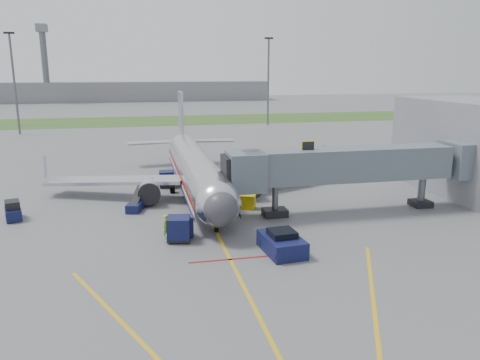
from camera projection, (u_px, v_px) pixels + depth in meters
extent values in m
plane|color=#565659|center=(220.00, 240.00, 37.17)|extent=(400.00, 400.00, 0.00)
cube|color=#2D4C1E|center=(160.00, 121.00, 122.66)|extent=(300.00, 25.00, 0.01)
cube|color=gold|center=(225.00, 249.00, 35.26)|extent=(0.25, 50.00, 0.01)
cube|color=maroon|center=(230.00, 259.00, 33.36)|extent=(6.00, 0.25, 0.01)
cube|color=gold|center=(149.00, 350.00, 22.61)|extent=(9.52, 20.04, 0.01)
cube|color=gold|center=(376.00, 322.00, 25.12)|extent=(9.52, 20.04, 0.01)
cylinder|color=silver|center=(196.00, 169.00, 50.79)|extent=(3.80, 28.00, 3.80)
sphere|color=silver|center=(218.00, 204.00, 37.49)|extent=(3.80, 3.80, 3.80)
sphere|color=#38383D|center=(221.00, 209.00, 36.25)|extent=(2.74, 2.74, 2.74)
cube|color=black|center=(219.00, 199.00, 36.98)|extent=(2.20, 1.20, 0.55)
cone|color=silver|center=(181.00, 145.00, 66.46)|extent=(3.80, 5.00, 3.80)
cube|color=#B7BAC1|center=(181.00, 117.00, 65.06)|extent=(0.35, 4.20, 7.00)
cube|color=#B7BAC1|center=(116.00, 180.00, 49.22)|extent=(15.10, 8.59, 1.13)
cube|color=#B7BAC1|center=(271.00, 173.00, 52.77)|extent=(15.10, 8.59, 1.13)
cylinder|color=silver|center=(149.00, 190.00, 47.16)|extent=(2.10, 3.60, 2.10)
cylinder|color=silver|center=(249.00, 185.00, 49.34)|extent=(2.10, 3.60, 2.10)
cube|color=maroon|center=(213.00, 171.00, 51.27)|extent=(0.05, 28.00, 0.45)
cube|color=navy|center=(214.00, 179.00, 51.48)|extent=(0.05, 28.00, 0.35)
cylinder|color=black|center=(216.00, 228.00, 39.00)|extent=(0.28, 0.70, 0.70)
cylinder|color=black|center=(172.00, 189.00, 51.24)|extent=(0.50, 1.00, 1.00)
cylinder|color=black|center=(219.00, 186.00, 52.33)|extent=(0.50, 1.00, 1.00)
cube|color=slate|center=(348.00, 164.00, 43.57)|extent=(20.00, 3.00, 3.00)
cube|color=slate|center=(245.00, 171.00, 41.56)|extent=(3.20, 3.60, 3.40)
cube|color=black|center=(232.00, 172.00, 41.31)|extent=(1.60, 3.00, 2.80)
cube|color=gold|center=(308.00, 147.00, 42.31)|extent=(1.20, 0.15, 1.00)
cylinder|color=#595B60|center=(275.00, 200.00, 42.81)|extent=(0.56, 0.56, 3.10)
cube|color=black|center=(275.00, 213.00, 43.09)|extent=(2.20, 1.60, 0.70)
cylinder|color=#595B60|center=(422.00, 191.00, 45.95)|extent=(0.70, 0.70, 3.10)
cube|color=black|center=(420.00, 203.00, 46.24)|extent=(1.80, 1.80, 0.60)
cube|color=slate|center=(461.00, 159.00, 46.07)|extent=(3.00, 4.00, 3.40)
cube|color=slate|center=(471.00, 145.00, 51.78)|extent=(10.00, 16.00, 10.00)
cylinder|color=#595B60|center=(15.00, 85.00, 95.07)|extent=(0.44, 0.44, 20.00)
cube|color=black|center=(9.00, 33.00, 92.71)|extent=(2.00, 0.40, 0.40)
cylinder|color=#595B60|center=(268.00, 83.00, 111.32)|extent=(0.44, 0.44, 20.00)
cube|color=black|center=(269.00, 38.00, 108.95)|extent=(2.00, 0.40, 0.40)
cube|color=slate|center=(126.00, 91.00, 195.64)|extent=(120.00, 14.00, 8.00)
cylinder|color=#595B60|center=(45.00, 67.00, 182.30)|extent=(2.40, 2.40, 28.00)
cube|color=slate|center=(42.00, 28.00, 178.94)|extent=(4.00, 4.00, 3.00)
cube|color=#0B0E33|center=(282.00, 244.00, 34.53)|extent=(2.89, 4.35, 1.26)
cube|color=black|center=(282.00, 234.00, 34.34)|extent=(2.00, 2.00, 0.57)
cylinder|color=black|center=(276.00, 256.00, 32.88)|extent=(0.34, 0.94, 0.92)
cylinder|color=black|center=(303.00, 252.00, 33.49)|extent=(0.34, 0.94, 0.92)
cylinder|color=black|center=(262.00, 241.00, 35.65)|extent=(0.34, 0.94, 0.92)
cylinder|color=black|center=(287.00, 238.00, 36.26)|extent=(0.34, 0.94, 0.92)
cube|color=#0B0E33|center=(13.00, 214.00, 42.12)|extent=(1.94, 2.75, 1.00)
cube|color=black|center=(12.00, 205.00, 41.93)|extent=(1.59, 1.86, 0.70)
cylinder|color=black|center=(8.00, 220.00, 41.20)|extent=(0.35, 0.54, 0.50)
cylinder|color=black|center=(20.00, 219.00, 41.66)|extent=(0.35, 0.54, 0.50)
cylinder|color=black|center=(7.00, 215.00, 42.73)|extent=(0.35, 0.54, 0.50)
cylinder|color=black|center=(19.00, 213.00, 43.19)|extent=(0.35, 0.54, 0.50)
cube|color=#0B0E33|center=(181.00, 226.00, 37.50)|extent=(1.97, 1.97, 1.52)
cube|color=black|center=(181.00, 235.00, 37.68)|extent=(2.03, 2.03, 0.12)
cylinder|color=black|center=(178.00, 239.00, 36.89)|extent=(0.30, 0.33, 0.27)
cylinder|color=black|center=(191.00, 237.00, 37.52)|extent=(0.30, 0.33, 0.27)
cylinder|color=black|center=(171.00, 235.00, 37.85)|extent=(0.30, 0.33, 0.27)
cylinder|color=black|center=(184.00, 232.00, 38.48)|extent=(0.30, 0.33, 0.27)
cube|color=#0B0E33|center=(179.00, 228.00, 36.76)|extent=(2.04, 2.04, 1.75)
cube|color=black|center=(179.00, 238.00, 36.96)|extent=(2.11, 2.11, 0.14)
cylinder|color=black|center=(170.00, 242.00, 36.29)|extent=(0.30, 0.36, 0.32)
cylinder|color=black|center=(187.00, 242.00, 36.33)|extent=(0.30, 0.36, 0.32)
cylinder|color=black|center=(172.00, 236.00, 37.61)|extent=(0.30, 0.36, 0.32)
cylinder|color=black|center=(188.00, 236.00, 37.65)|extent=(0.30, 0.36, 0.32)
cube|color=#0B0E33|center=(167.00, 178.00, 53.61)|extent=(1.73, 1.73, 1.67)
cube|color=black|center=(167.00, 185.00, 53.80)|extent=(1.78, 1.78, 0.13)
cylinder|color=black|center=(162.00, 187.00, 53.07)|extent=(0.25, 0.31, 0.30)
cylinder|color=black|center=(173.00, 187.00, 53.31)|extent=(0.25, 0.31, 0.30)
cylinder|color=black|center=(161.00, 185.00, 54.31)|extent=(0.25, 0.31, 0.30)
cylinder|color=black|center=(172.00, 184.00, 54.54)|extent=(0.25, 0.31, 0.30)
cube|color=#0B0E33|center=(136.00, 205.00, 45.12)|extent=(2.06, 3.45, 0.81)
cube|color=black|center=(137.00, 196.00, 45.36)|extent=(1.73, 3.70, 1.27)
cylinder|color=black|center=(128.00, 210.00, 44.04)|extent=(0.32, 0.54, 0.50)
cylinder|color=black|center=(138.00, 211.00, 44.00)|extent=(0.32, 0.54, 0.50)
cylinder|color=black|center=(135.00, 204.00, 46.31)|extent=(0.32, 0.54, 0.50)
cylinder|color=black|center=(144.00, 204.00, 46.26)|extent=(0.32, 0.54, 0.50)
cube|color=gold|center=(246.00, 202.00, 45.44)|extent=(2.02, 1.72, 1.36)
cylinder|color=black|center=(241.00, 206.00, 45.67)|extent=(0.34, 0.40, 0.34)
cylinder|color=black|center=(252.00, 207.00, 45.45)|extent=(0.34, 0.40, 0.34)
imported|color=#96DC19|center=(167.00, 226.00, 37.42)|extent=(0.84, 0.78, 1.93)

